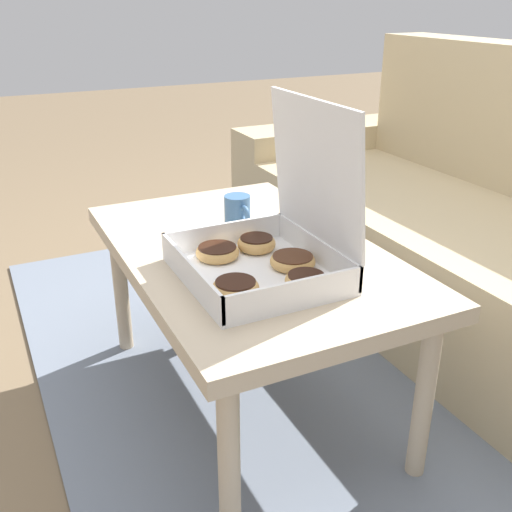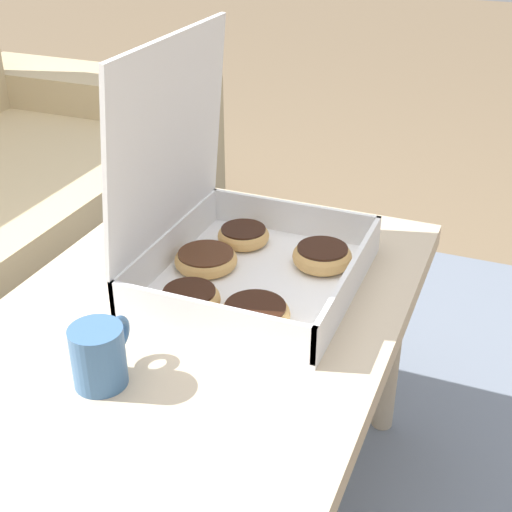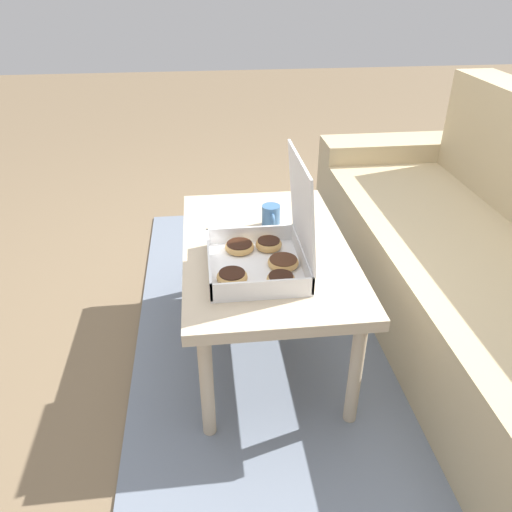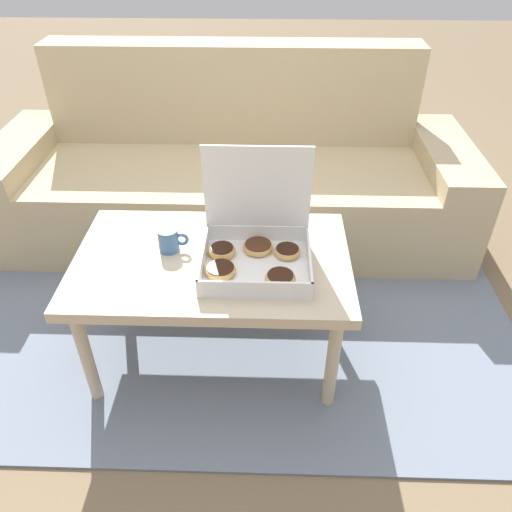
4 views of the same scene
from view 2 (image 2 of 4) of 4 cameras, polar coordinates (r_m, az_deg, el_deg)
area_rug at (r=1.55m, az=-19.33°, el=-16.22°), size 2.47×1.87×0.01m
coffee_table at (r=1.08m, az=-5.74°, el=-7.82°), size 0.96×0.60×0.47m
pastry_box at (r=1.13m, az=-1.74°, el=0.85°), size 0.36×0.32×0.38m
coffee_mug at (r=0.94m, az=-12.40°, el=-7.72°), size 0.11×0.07×0.08m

